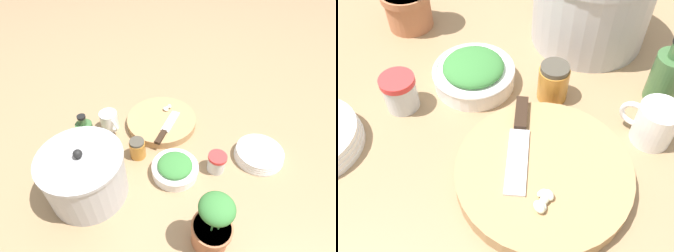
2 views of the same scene
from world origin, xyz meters
TOP-DOWN VIEW (x-y plane):
  - ground_plane at (0.00, 0.00)m, footprint 5.00×5.00m
  - cutting_board at (0.10, -0.09)m, footprint 0.29×0.29m
  - chef_knife at (0.05, -0.04)m, footprint 0.03×0.20m
  - garlic_cloves at (0.10, -0.16)m, footprint 0.04×0.05m
  - herb_bowl at (-0.05, 0.13)m, footprint 0.17×0.17m
  - spice_jar at (-0.18, 0.05)m, footprint 0.07×0.07m
  - coffee_mug at (0.29, 0.01)m, footprint 0.10×0.07m
  - plate_stack at (-0.32, -0.06)m, footprint 0.18×0.18m
  - honey_jar at (0.11, 0.10)m, footprint 0.06×0.06m
  - oil_bottle at (0.32, 0.12)m, footprint 0.06×0.06m
  - stock_pot at (0.19, 0.30)m, footprint 0.26×0.26m
  - potted_herb at (-0.23, 0.31)m, footprint 0.12×0.12m

SIDE VIEW (x-z plane):
  - ground_plane at x=0.00m, z-range 0.00..0.00m
  - cutting_board at x=0.10m, z-range 0.00..0.03m
  - plate_stack at x=-0.32m, z-range 0.00..0.04m
  - herb_bowl at x=-0.05m, z-range 0.00..0.06m
  - spice_jar at x=-0.18m, z-range 0.00..0.07m
  - chef_knife at x=0.05m, z-range 0.03..0.04m
  - honey_jar at x=0.11m, z-range 0.00..0.08m
  - coffee_mug at x=0.29m, z-range 0.00..0.08m
  - garlic_cloves at x=0.10m, z-range 0.03..0.05m
  - oil_bottle at x=0.32m, z-range -0.01..0.13m
  - potted_herb at x=-0.23m, z-range -0.02..0.20m
  - stock_pot at x=0.19m, z-range -0.01..0.20m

